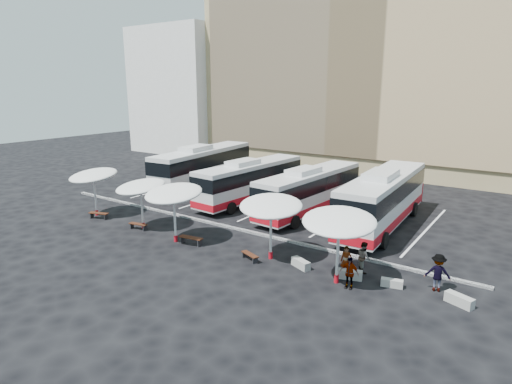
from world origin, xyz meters
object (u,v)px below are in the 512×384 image
Objects in this scene: bus_2 at (310,189)px; sunshade_1 at (141,187)px; conc_bench_2 at (392,283)px; passenger_0 at (346,261)px; sunshade_4 at (339,222)px; passenger_3 at (438,273)px; sunshade_0 at (93,176)px; bus_0 at (203,165)px; bus_3 at (384,197)px; sunshade_3 at (271,206)px; wood_bench_1 at (138,225)px; sunshade_2 at (174,194)px; conc_bench_0 at (301,264)px; bus_1 at (251,180)px; conc_bench_3 at (459,300)px; conc_bench_1 at (350,274)px; wood_bench_3 at (250,255)px; passenger_1 at (364,257)px; wood_bench_0 at (99,214)px; wood_bench_2 at (191,239)px; passenger_2 at (349,273)px.

sunshade_1 is (-7.91, -9.98, 1.09)m from bus_2.
passenger_0 is (-2.44, -0.08, 0.62)m from conc_bench_2.
sunshade_1 is 0.90× the size of sunshade_4.
passenger_3 is (4.35, 0.93, 0.13)m from passenger_0.
sunshade_0 is (-13.30, -9.93, 1.23)m from bus_2.
bus_3 is at bearing -11.66° from bus_0.
sunshade_3 is 3.26× the size of wood_bench_1.
sunshade_2 is at bearing -106.84° from bus_2.
conc_bench_0 is (8.61, 1.02, -2.97)m from sunshade_2.
conc_bench_0 is 0.66× the size of passenger_3.
conc_bench_3 is at bearing -22.81° from bus_1.
sunshade_1 is at bearing -177.63° from conc_bench_1.
conc_bench_3 is at bearing 6.78° from wood_bench_3.
sunshade_3 is at bearing 68.87° from passenger_1.
conc_bench_1 is 5.22m from conc_bench_3.
sunshade_3 is 2.79× the size of passenger_1.
wood_bench_1 is (5.33, -0.44, -2.82)m from sunshade_0.
conc_bench_1 is at bearing 10.08° from wood_bench_3.
wood_bench_1 is 15.31m from conc_bench_1.
conc_bench_2 is at bearing -70.91° from bus_3.
conc_bench_1 is (11.39, 1.24, -2.97)m from sunshade_2.
wood_bench_0 is 21.82m from conc_bench_2.
sunshade_2 reaches higher than wood_bench_3.
bus_1 is 17.90m from conc_bench_2.
sunshade_3 is (10.37, 0.53, 0.18)m from sunshade_1.
bus_1 is 2.55× the size of sunshade_3.
wood_bench_1 is 1.14× the size of conc_bench_1.
conc_bench_0 is at bearing -173.54° from conc_bench_2.
sunshade_0 is at bearing -11.07° from passenger_3.
sunshade_2 is 3.06m from wood_bench_2.
conc_bench_1 is (0.39, 0.81, -3.03)m from sunshade_4.
passenger_2 is at bearing -34.09° from bus_1.
sunshade_4 is at bearing 161.26° from passenger_2.
bus_3 is 10.38m from sunshade_4.
sunshade_1 is 2.95× the size of wood_bench_1.
sunshade_2 reaches higher than passenger_2.
passenger_0 is (14.87, 0.88, -2.19)m from sunshade_1.
passenger_3 is (9.68, 2.20, 0.64)m from wood_bench_3.
bus_3 is 10.45× the size of conc_bench_1.
conc_bench_1 is at bearing 107.40° from passenger_2.
bus_0 is 23.43m from conc_bench_1.
conc_bench_0 is 3.44m from passenger_1.
conc_bench_2 is (6.94, 0.44, -2.99)m from sunshade_3.
bus_3 is 7.85× the size of passenger_1.
passenger_3 is (14.23, 2.25, 0.57)m from wood_bench_2.
sunshade_0 reaches higher than conc_bench_2.
passenger_1 is 1.03× the size of passenger_2.
bus_0 is 19.39m from sunshade_3.
wood_bench_0 is (-19.29, -0.26, -2.90)m from sunshade_4.
wood_bench_0 is (-14.84, -0.96, -2.82)m from sunshade_3.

